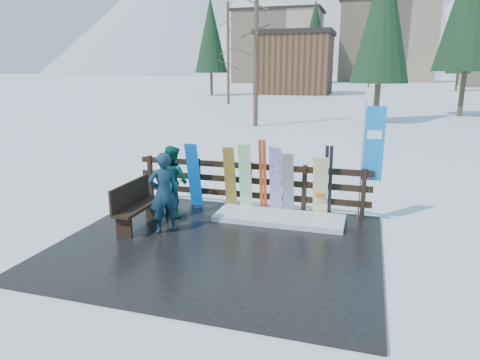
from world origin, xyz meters
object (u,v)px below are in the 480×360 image
(snowboard_2, at_px, (230,179))
(rental_flag, at_px, (371,148))
(bench, at_px, (135,203))
(snowboard_5, at_px, (320,188))
(snowboard_3, at_px, (276,181))
(person_front, at_px, (164,193))
(snowboard_4, at_px, (288,185))
(snowboard_0, at_px, (194,175))
(person_back, at_px, (173,181))
(snowboard_1, at_px, (245,178))

(snowboard_2, distance_m, rental_flag, 3.21)
(bench, relative_size, snowboard_5, 1.02)
(snowboard_3, bearing_deg, rental_flag, 7.65)
(snowboard_5, xyz_separation_m, person_front, (-2.94, -1.71, 0.11))
(bench, relative_size, snowboard_4, 1.00)
(snowboard_3, xyz_separation_m, rental_flag, (2.01, 0.27, 0.81))
(snowboard_5, xyz_separation_m, rental_flag, (1.00, 0.27, 0.89))
(snowboard_3, distance_m, person_front, 2.58)
(snowboard_0, xyz_separation_m, person_front, (0.06, -1.71, 0.04))
(rental_flag, bearing_deg, snowboard_3, -172.35)
(snowboard_3, height_order, person_front, person_front)
(snowboard_2, height_order, snowboard_3, snowboard_3)
(person_back, bearing_deg, snowboard_4, -140.52)
(snowboard_4, height_order, rental_flag, rental_flag)
(snowboard_2, height_order, snowboard_5, snowboard_2)
(bench, relative_size, snowboard_3, 0.93)
(bench, distance_m, snowboard_3, 3.11)
(snowboard_1, relative_size, snowboard_4, 1.09)
(snowboard_0, distance_m, person_back, 0.72)
(bench, height_order, snowboard_4, snowboard_4)
(bench, xyz_separation_m, snowboard_5, (3.66, 1.61, 0.20))
(snowboard_0, bearing_deg, rental_flag, 3.86)
(snowboard_0, relative_size, snowboard_2, 1.03)
(snowboard_2, distance_m, snowboard_5, 2.09)
(person_back, bearing_deg, rental_flag, -143.08)
(rental_flag, bearing_deg, person_back, -167.29)
(bench, distance_m, snowboard_0, 1.76)
(bench, xyz_separation_m, person_back, (0.43, 0.93, 0.29))
(snowboard_0, xyz_separation_m, snowboard_4, (2.28, 0.00, -0.05))
(snowboard_2, height_order, person_front, person_front)
(bench, height_order, person_back, person_back)
(snowboard_0, distance_m, snowboard_3, 1.99)
(snowboard_1, relative_size, rental_flag, 0.63)
(snowboard_1, bearing_deg, bench, -140.29)
(bench, height_order, rental_flag, rental_flag)
(rental_flag, xyz_separation_m, person_back, (-4.23, -0.95, -0.80))
(snowboard_2, bearing_deg, snowboard_0, -180.00)
(bench, bearing_deg, person_front, -7.75)
(bench, xyz_separation_m, snowboard_2, (1.57, 1.61, 0.25))
(rental_flag, bearing_deg, snowboard_2, -175.01)
(snowboard_1, height_order, rental_flag, rental_flag)
(snowboard_1, height_order, person_back, snowboard_1)
(snowboard_2, relative_size, rental_flag, 0.60)
(snowboard_0, xyz_separation_m, snowboard_1, (1.28, 0.00, 0.02))
(snowboard_3, bearing_deg, bench, -148.72)
(snowboard_1, relative_size, person_back, 1.01)
(snowboard_3, height_order, rental_flag, rental_flag)
(snowboard_2, xyz_separation_m, person_front, (-0.85, -1.71, 0.06))
(rental_flag, relative_size, person_front, 1.57)
(snowboard_4, relative_size, person_back, 0.93)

